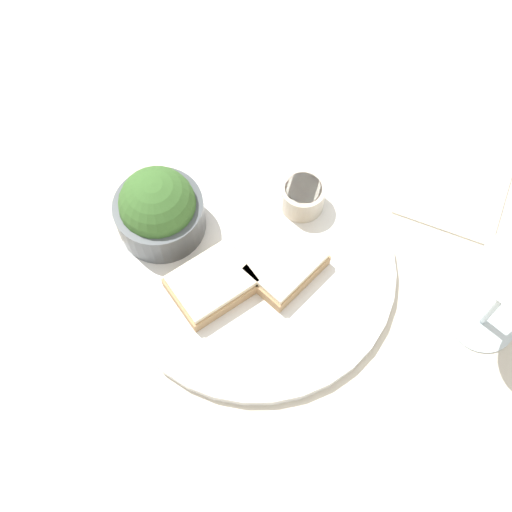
{
  "coord_description": "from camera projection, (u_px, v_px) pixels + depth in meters",
  "views": [
    {
      "loc": [
        -0.26,
        -0.21,
        0.7
      ],
      "look_at": [
        0.0,
        0.0,
        0.03
      ],
      "focal_mm": 45.0,
      "sensor_mm": 36.0,
      "label": 1
    }
  ],
  "objects": [
    {
      "name": "napkin",
      "position": [
        457.0,
        182.0,
        0.82
      ],
      "size": [
        0.18,
        0.16,
        0.01
      ],
      "color": "beige",
      "rests_on": "ground_plane"
    },
    {
      "name": "wine_glass",
      "position": [
        512.0,
        288.0,
        0.65
      ],
      "size": [
        0.09,
        0.09,
        0.14
      ],
      "color": "silver",
      "rests_on": "ground_plane"
    },
    {
      "name": "salad_bowl",
      "position": [
        159.0,
        209.0,
        0.75
      ],
      "size": [
        0.11,
        0.11,
        0.09
      ],
      "color": "#4C5156",
      "rests_on": "dinner_plate"
    },
    {
      "name": "ground_plane",
      "position": [
        256.0,
        268.0,
        0.77
      ],
      "size": [
        4.0,
        4.0,
        0.0
      ],
      "primitive_type": "plane",
      "color": "beige"
    },
    {
      "name": "sauce_ramekin",
      "position": [
        303.0,
        195.0,
        0.78
      ],
      "size": [
        0.05,
        0.05,
        0.04
      ],
      "color": "beige",
      "rests_on": "dinner_plate"
    },
    {
      "name": "dinner_plate",
      "position": [
        256.0,
        266.0,
        0.77
      ],
      "size": [
        0.33,
        0.33,
        0.01
      ],
      "color": "white",
      "rests_on": "ground_plane"
    },
    {
      "name": "cheese_toast_near",
      "position": [
        212.0,
        283.0,
        0.73
      ],
      "size": [
        0.11,
        0.09,
        0.03
      ],
      "color": "tan",
      "rests_on": "dinner_plate"
    },
    {
      "name": "cheese_toast_far",
      "position": [
        285.0,
        266.0,
        0.74
      ],
      "size": [
        0.09,
        0.07,
        0.03
      ],
      "color": "tan",
      "rests_on": "dinner_plate"
    }
  ]
}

